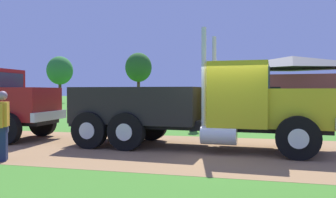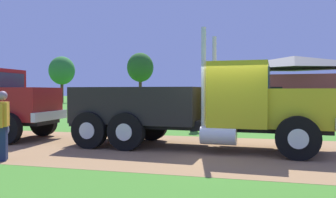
{
  "view_description": "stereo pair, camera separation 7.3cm",
  "coord_description": "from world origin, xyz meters",
  "views": [
    {
      "loc": [
        0.86,
        -10.28,
        1.81
      ],
      "look_at": [
        -1.85,
        0.37,
        1.55
      ],
      "focal_mm": 36.87,
      "sensor_mm": 36.0,
      "label": 1
    },
    {
      "loc": [
        0.93,
        -10.26,
        1.81
      ],
      "look_at": [
        -1.85,
        0.37,
        1.55
      ],
      "focal_mm": 36.87,
      "sensor_mm": 36.0,
      "label": 2
    }
  ],
  "objects": [
    {
      "name": "visitor_walking_mid",
      "position": [
        -5.45,
        -2.74,
        0.99
      ],
      "size": [
        0.44,
        0.56,
        1.8
      ],
      "color": "gold",
      "rests_on": "ground_plane"
    },
    {
      "name": "tree_mid",
      "position": [
        -15.34,
        36.4,
        5.13
      ],
      "size": [
        3.78,
        3.78,
        7.24
      ],
      "color": "#513823",
      "rests_on": "ground_plane"
    },
    {
      "name": "visitor_far_side",
      "position": [
        -1.84,
        4.92,
        0.98
      ],
      "size": [
        0.4,
        0.58,
        1.8
      ],
      "color": "gold",
      "rests_on": "ground_plane"
    },
    {
      "name": "shed_building",
      "position": [
        4.56,
        27.67,
        2.63
      ],
      "size": [
        14.46,
        7.79,
        5.44
      ],
      "color": "#943937",
      "rests_on": "ground_plane"
    },
    {
      "name": "truck_foreground_white",
      "position": [
        -1.0,
        0.52,
        1.29
      ],
      "size": [
        8.26,
        2.97,
        3.64
      ],
      "color": "black",
      "rests_on": "ground_plane"
    },
    {
      "name": "dirt_track",
      "position": [
        0.0,
        0.0,
        0.0
      ],
      "size": [
        120.0,
        6.29,
        0.01
      ],
      "primitive_type": "cube",
      "color": "#9B7349",
      "rests_on": "ground_plane"
    },
    {
      "name": "ground_plane",
      "position": [
        0.0,
        0.0,
        0.0
      ],
      "size": [
        200.0,
        200.0,
        0.0
      ],
      "primitive_type": "plane",
      "color": "#407E26"
    },
    {
      "name": "tree_left",
      "position": [
        -28.05,
        36.58,
        4.88
      ],
      "size": [
        3.91,
        3.91,
        7.06
      ],
      "color": "#513823",
      "rests_on": "ground_plane"
    }
  ]
}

